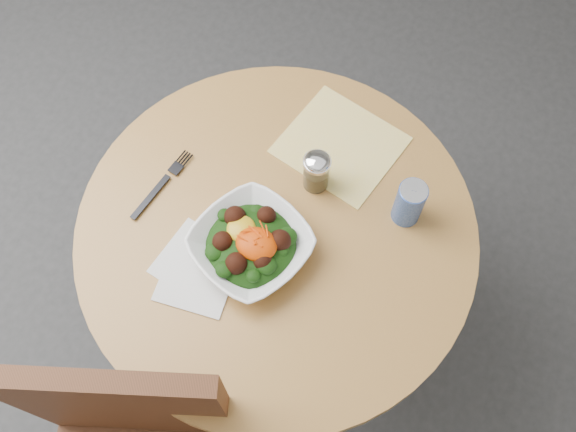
% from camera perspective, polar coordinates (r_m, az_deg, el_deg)
% --- Properties ---
extents(ground, '(6.00, 6.00, 0.00)m').
position_cam_1_polar(ground, '(2.13, -0.71, -9.41)').
color(ground, '#2F2F32').
rests_on(ground, ground).
extents(table, '(0.90, 0.90, 0.75)m').
position_cam_1_polar(table, '(1.61, -0.92, -4.00)').
color(table, black).
rests_on(table, ground).
extents(cloth_napkin, '(0.31, 0.29, 0.00)m').
position_cam_1_polar(cloth_napkin, '(1.53, 4.68, 6.32)').
color(cloth_napkin, gold).
rests_on(cloth_napkin, table).
extents(paper_napkins, '(0.19, 0.20, 0.00)m').
position_cam_1_polar(paper_napkins, '(1.40, -8.14, -4.71)').
color(paper_napkins, silver).
rests_on(paper_napkins, table).
extents(salad_bowl, '(0.32, 0.32, 0.09)m').
position_cam_1_polar(salad_bowl, '(1.38, -3.31, -2.55)').
color(salad_bowl, white).
rests_on(salad_bowl, table).
extents(fork, '(0.06, 0.21, 0.00)m').
position_cam_1_polar(fork, '(1.50, -11.03, 2.94)').
color(fork, black).
rests_on(fork, table).
extents(spice_shaker, '(0.06, 0.06, 0.11)m').
position_cam_1_polar(spice_shaker, '(1.43, 2.54, 3.97)').
color(spice_shaker, silver).
rests_on(spice_shaker, table).
extents(beverage_can, '(0.06, 0.06, 0.12)m').
position_cam_1_polar(beverage_can, '(1.41, 10.73, 1.16)').
color(beverage_can, navy).
rests_on(beverage_can, table).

